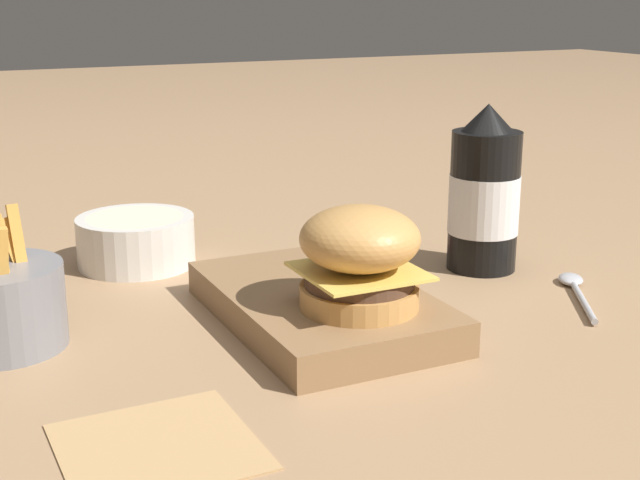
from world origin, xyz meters
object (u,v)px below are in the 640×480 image
ketchup_bottle (484,196)px  serving_board (320,306)px  burger (360,257)px  spoon (575,287)px  side_bowl (136,239)px

ketchup_bottle → serving_board: bearing=-73.0°
burger → ketchup_bottle: ketchup_bottle is taller
burger → spoon: bearing=94.5°
side_bowl → burger: bearing=21.1°
serving_board → ketchup_bottle: size_ratio=1.48×
ketchup_bottle → side_bowl: bearing=-117.7°
serving_board → ketchup_bottle: (-0.07, 0.24, 0.07)m
spoon → serving_board: bearing=113.4°
ketchup_bottle → side_bowl: size_ratio=1.40×
serving_board → burger: burger is taller
serving_board → side_bowl: side_bowl is taller
spoon → ketchup_bottle: bearing=51.6°
serving_board → side_bowl: 0.29m
burger → spoon: size_ratio=0.80×
spoon → side_bowl: bearing=84.1°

